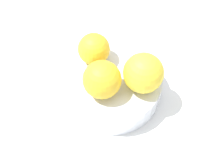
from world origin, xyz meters
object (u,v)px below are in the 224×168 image
Objects in this scene: fruit_bowl at (112,86)px; orange_in_bowl_0 at (94,49)px; orange_in_bowl_1 at (143,73)px; orange_in_bowl_2 at (101,79)px.

orange_in_bowl_0 is (2.21, 5.44, 5.94)cm from fruit_bowl.
orange_in_bowl_2 is at bearing 129.29° from orange_in_bowl_1.
orange_in_bowl_1 is at bearing -50.71° from orange_in_bowl_2.
orange_in_bowl_1 reaches higher than orange_in_bowl_2.
orange_in_bowl_1 reaches higher than fruit_bowl.
fruit_bowl is 2.78× the size of orange_in_bowl_2.
orange_in_bowl_2 reaches higher than orange_in_bowl_0.
orange_in_bowl_0 reaches higher than fruit_bowl.
orange_in_bowl_2 is at bearing 175.71° from fruit_bowl.
orange_in_bowl_2 is at bearing -137.92° from orange_in_bowl_0.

